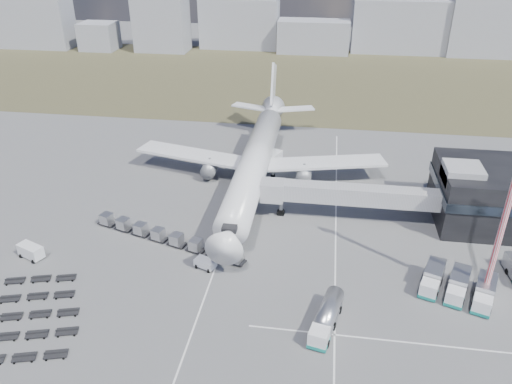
# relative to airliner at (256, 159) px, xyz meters

# --- Properties ---
(ground) EXTENTS (420.00, 420.00, 0.00)m
(ground) POSITION_rel_airliner_xyz_m (0.00, -32.38, -5.29)
(ground) COLOR #565659
(ground) RESTS_ON ground
(grass_strip) EXTENTS (420.00, 90.00, 0.01)m
(grass_strip) POSITION_rel_airliner_xyz_m (0.00, 77.62, -5.29)
(grass_strip) COLOR #444229
(grass_strip) RESTS_ON ground
(lane_markings) EXTENTS (47.12, 110.00, 0.01)m
(lane_markings) POSITION_rel_airliner_xyz_m (9.77, -29.38, -5.29)
(lane_markings) COLOR silver
(lane_markings) RESTS_ON ground
(jet_bridge) EXTENTS (30.30, 3.80, 7.05)m
(jet_bridge) POSITION_rel_airliner_xyz_m (15.90, -11.95, -0.24)
(jet_bridge) COLOR #939399
(jet_bridge) RESTS_ON ground
(airliner) EXTENTS (51.59, 64.53, 17.62)m
(airliner) POSITION_rel_airliner_xyz_m (0.00, 0.00, 0.00)
(airliner) COLOR silver
(airliner) RESTS_ON ground
(skyline) EXTENTS (299.81, 24.76, 24.07)m
(skyline) POSITION_rel_airliner_xyz_m (-6.06, 119.29, 4.45)
(skyline) COLOR #92949F
(skyline) RESTS_ON ground
(fuel_tanker) EXTENTS (4.55, 9.88, 3.10)m
(fuel_tanker) POSITION_rel_airliner_xyz_m (14.85, -39.02, -3.74)
(fuel_tanker) COLOR silver
(fuel_tanker) RESTS_ON ground
(pushback_tug) EXTENTS (3.57, 2.78, 1.43)m
(pushback_tug) POSITION_rel_airliner_xyz_m (-3.47, -29.03, -4.58)
(pushback_tug) COLOR silver
(pushback_tug) RESTS_ON ground
(utility_van) EXTENTS (4.56, 3.32, 2.23)m
(utility_van) POSITION_rel_airliner_xyz_m (-30.84, -30.47, -4.18)
(utility_van) COLOR silver
(utility_van) RESTS_ON ground
(catering_truck) EXTENTS (4.75, 6.71, 2.85)m
(catering_truck) POSITION_rel_airliner_xyz_m (2.09, 7.65, -3.83)
(catering_truck) COLOR silver
(catering_truck) RESTS_ON ground
(service_trucks_near) EXTENTS (11.12, 9.76, 2.83)m
(service_trucks_near) POSITION_rel_airliner_xyz_m (32.83, -29.94, -3.75)
(service_trucks_near) COLOR silver
(service_trucks_near) RESTS_ON ground
(uld_row) EXTENTS (27.31, 10.25, 1.90)m
(uld_row) POSITION_rel_airliner_xyz_m (-11.11, -23.41, -4.16)
(uld_row) COLOR black
(uld_row) RESTS_ON ground
(floodlight_mast) EXTENTS (2.80, 2.27, 29.34)m
(floodlight_mast) POSITION_rel_airliner_xyz_m (36.24, -30.53, 9.41)
(floodlight_mast) COLOR red
(floodlight_mast) RESTS_ON ground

